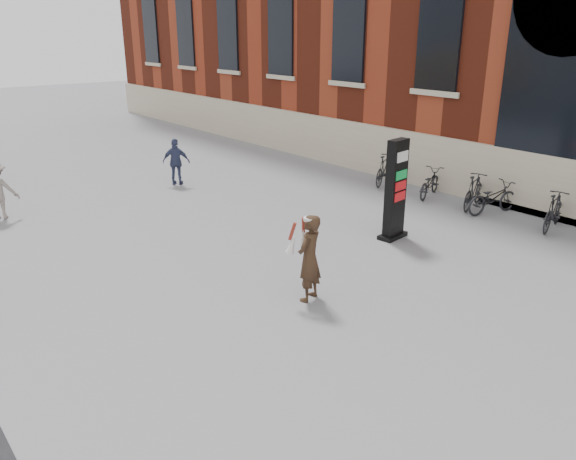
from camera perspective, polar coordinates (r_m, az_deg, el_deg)
ground at (r=10.78m, az=-0.47°, el=-8.54°), size 100.00×100.00×0.00m
info_pylon at (r=14.44m, az=10.87°, el=4.03°), size 0.87×0.51×2.57m
woman at (r=10.98m, az=2.12°, el=-2.76°), size 0.82×0.78×1.78m
pedestrian_c at (r=19.79m, az=-11.28°, el=6.81°), size 0.96×0.91×1.60m
bike_3 at (r=16.59m, az=25.37°, el=1.74°), size 1.78×0.85×1.03m
bike_4 at (r=17.41m, az=20.07°, el=3.09°), size 1.89×1.02×0.94m
bike_5 at (r=17.71m, az=18.34°, el=3.75°), size 1.82×0.99×1.05m
bike_6 at (r=18.61m, az=14.17°, el=4.65°), size 1.81×1.13×0.90m
bike_7 at (r=19.75m, az=9.77°, el=6.07°), size 1.81×1.17×1.06m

